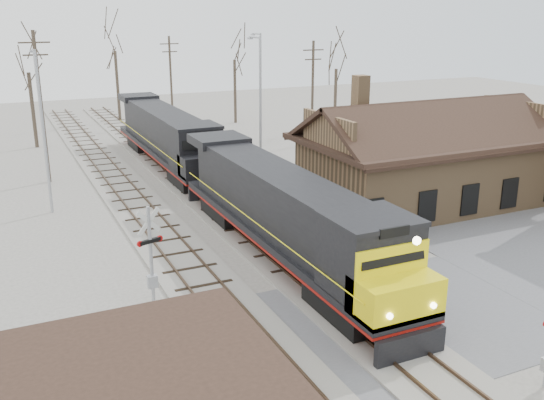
% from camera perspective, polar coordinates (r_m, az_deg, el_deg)
% --- Properties ---
extents(ground, '(140.00, 140.00, 0.00)m').
position_cam_1_polar(ground, '(23.66, 9.12, -11.87)').
color(ground, '#AAA499').
rests_on(ground, ground).
extents(road, '(60.00, 9.00, 0.03)m').
position_cam_1_polar(road, '(23.66, 9.12, -11.84)').
color(road, '#5B5B60').
rests_on(road, ground).
extents(track_main, '(3.40, 90.00, 0.24)m').
position_cam_1_polar(track_main, '(35.94, -4.24, -1.22)').
color(track_main, '#AAA499').
rests_on(track_main, ground).
extents(track_siding, '(3.40, 90.00, 0.24)m').
position_cam_1_polar(track_siding, '(34.70, -11.20, -2.20)').
color(track_siding, '#AAA499').
rests_on(track_siding, ground).
extents(depot, '(15.20, 9.31, 7.90)m').
position_cam_1_polar(depot, '(38.62, 14.23, 3.21)').
color(depot, olive).
rests_on(depot, ground).
extents(locomotive_lead, '(3.02, 20.19, 4.48)m').
position_cam_1_polar(locomotive_lead, '(28.24, 1.46, -1.50)').
color(locomotive_lead, black).
rests_on(locomotive_lead, ground).
extents(locomotive_trailing, '(3.02, 20.19, 4.24)m').
position_cam_1_polar(locomotive_trailing, '(46.86, -9.78, 5.85)').
color(locomotive_trailing, black).
rests_on(locomotive_trailing, ground).
extents(crossbuck_far, '(1.14, 0.44, 4.13)m').
position_cam_1_polar(crossbuck_far, '(25.00, -11.32, -5.42)').
color(crossbuck_far, '#A5A8AD').
rests_on(crossbuck_far, ground).
extents(streetlight_a, '(0.25, 2.04, 9.47)m').
position_cam_1_polar(streetlight_a, '(37.37, -20.81, 6.67)').
color(streetlight_a, '#A5A8AD').
rests_on(streetlight_a, ground).
extents(streetlight_b, '(0.25, 2.04, 9.89)m').
position_cam_1_polar(streetlight_b, '(42.39, -1.18, 9.21)').
color(streetlight_b, '#A5A8AD').
rests_on(streetlight_b, ground).
extents(streetlight_c, '(0.25, 2.04, 9.69)m').
position_cam_1_polar(streetlight_c, '(55.36, -1.12, 11.00)').
color(streetlight_c, '#A5A8AD').
rests_on(streetlight_c, ground).
extents(utility_pole_a, '(2.00, 0.24, 10.32)m').
position_cam_1_polar(utility_pole_a, '(44.39, -20.90, 8.33)').
color(utility_pole_a, '#382D23').
rests_on(utility_pole_a, ground).
extents(utility_pole_b, '(2.00, 0.24, 9.07)m').
position_cam_1_polar(utility_pole_b, '(66.22, -9.50, 11.25)').
color(utility_pole_b, '#382D23').
rests_on(utility_pole_b, ground).
extents(utility_pole_c, '(2.00, 0.24, 9.07)m').
position_cam_1_polar(utility_pole_c, '(54.83, 3.84, 10.24)').
color(utility_pole_c, '#382D23').
rests_on(utility_pole_c, ground).
extents(tree_b, '(4.34, 4.34, 10.63)m').
position_cam_1_polar(tree_b, '(56.64, -22.07, 12.14)').
color(tree_b, '#382D23').
rests_on(tree_b, ground).
extents(tree_c, '(5.00, 5.00, 12.25)m').
position_cam_1_polar(tree_c, '(68.03, -14.64, 14.46)').
color(tree_c, '#382D23').
rests_on(tree_c, ground).
extents(tree_d, '(4.44, 4.44, 10.87)m').
position_cam_1_polar(tree_d, '(65.19, -3.57, 14.00)').
color(tree_d, '#382D23').
rests_on(tree_d, ground).
extents(tree_e, '(4.02, 4.02, 9.85)m').
position_cam_1_polar(tree_e, '(61.92, 6.09, 13.08)').
color(tree_e, '#382D23').
rests_on(tree_e, ground).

